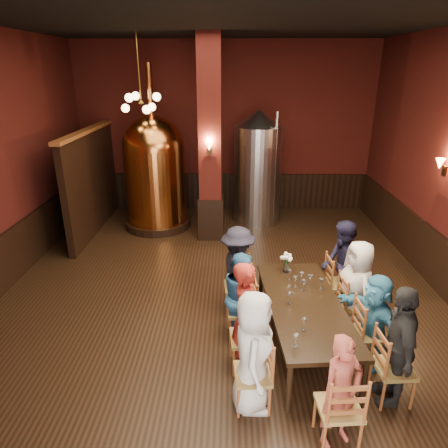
{
  "coord_description": "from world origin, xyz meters",
  "views": [
    {
      "loc": [
        0.16,
        -6.1,
        3.8
      ],
      "look_at": [
        0.05,
        0.2,
        1.33
      ],
      "focal_mm": 32.0,
      "sensor_mm": 36.0,
      "label": 1
    }
  ],
  "objects_px": {
    "person_1": "(247,317)",
    "copper_kettle": "(155,172)",
    "person_0": "(253,352)",
    "person_2": "(242,296)",
    "dining_table": "(305,307)",
    "steel_vessel": "(258,168)",
    "rose_vase": "(287,260)"
  },
  "relations": [
    {
      "from": "copper_kettle",
      "to": "steel_vessel",
      "type": "bearing_deg",
      "value": 9.08
    },
    {
      "from": "steel_vessel",
      "to": "rose_vase",
      "type": "height_order",
      "value": "steel_vessel"
    },
    {
      "from": "steel_vessel",
      "to": "copper_kettle",
      "type": "bearing_deg",
      "value": -170.92
    },
    {
      "from": "dining_table",
      "to": "person_0",
      "type": "distance_m",
      "value": 1.31
    },
    {
      "from": "copper_kettle",
      "to": "dining_table",
      "type": "bearing_deg",
      "value": -58.69
    },
    {
      "from": "dining_table",
      "to": "steel_vessel",
      "type": "xyz_separation_m",
      "value": [
        -0.36,
        5.18,
        0.75
      ]
    },
    {
      "from": "copper_kettle",
      "to": "rose_vase",
      "type": "distance_m",
      "value": 4.76
    },
    {
      "from": "person_1",
      "to": "steel_vessel",
      "type": "height_order",
      "value": "steel_vessel"
    },
    {
      "from": "person_0",
      "to": "person_1",
      "type": "bearing_deg",
      "value": 8.4
    },
    {
      "from": "person_0",
      "to": "rose_vase",
      "type": "bearing_deg",
      "value": -13.51
    },
    {
      "from": "person_1",
      "to": "steel_vessel",
      "type": "bearing_deg",
      "value": 12.94
    },
    {
      "from": "dining_table",
      "to": "rose_vase",
      "type": "xyz_separation_m",
      "value": [
        -0.15,
        0.91,
        0.28
      ]
    },
    {
      "from": "person_0",
      "to": "steel_vessel",
      "type": "height_order",
      "value": "steel_vessel"
    },
    {
      "from": "person_0",
      "to": "rose_vase",
      "type": "xyz_separation_m",
      "value": [
        0.63,
        1.97,
        0.2
      ]
    },
    {
      "from": "dining_table",
      "to": "rose_vase",
      "type": "bearing_deg",
      "value": 94.78
    },
    {
      "from": "copper_kettle",
      "to": "steel_vessel",
      "type": "height_order",
      "value": "copper_kettle"
    },
    {
      "from": "person_0",
      "to": "copper_kettle",
      "type": "height_order",
      "value": "copper_kettle"
    },
    {
      "from": "person_0",
      "to": "person_2",
      "type": "distance_m",
      "value": 1.33
    },
    {
      "from": "copper_kettle",
      "to": "person_0",
      "type": "bearing_deg",
      "value": -69.94
    },
    {
      "from": "person_0",
      "to": "person_2",
      "type": "xyz_separation_m",
      "value": [
        -0.1,
        1.33,
        -0.07
      ]
    },
    {
      "from": "person_0",
      "to": "person_1",
      "type": "distance_m",
      "value": 0.67
    },
    {
      "from": "person_1",
      "to": "copper_kettle",
      "type": "relative_size",
      "value": 0.4
    },
    {
      "from": "steel_vessel",
      "to": "rose_vase",
      "type": "bearing_deg",
      "value": -87.07
    },
    {
      "from": "person_1",
      "to": "rose_vase",
      "type": "relative_size",
      "value": 4.69
    },
    {
      "from": "person_1",
      "to": "rose_vase",
      "type": "xyz_separation_m",
      "value": [
        0.68,
        1.31,
        0.19
      ]
    },
    {
      "from": "person_2",
      "to": "rose_vase",
      "type": "xyz_separation_m",
      "value": [
        0.73,
        0.65,
        0.28
      ]
    },
    {
      "from": "copper_kettle",
      "to": "rose_vase",
      "type": "height_order",
      "value": "copper_kettle"
    },
    {
      "from": "copper_kettle",
      "to": "person_2",
      "type": "bearing_deg",
      "value": -65.74
    },
    {
      "from": "person_0",
      "to": "rose_vase",
      "type": "height_order",
      "value": "person_0"
    },
    {
      "from": "person_1",
      "to": "person_2",
      "type": "height_order",
      "value": "person_1"
    },
    {
      "from": "person_0",
      "to": "steel_vessel",
      "type": "xyz_separation_m",
      "value": [
        0.41,
        6.24,
        0.67
      ]
    },
    {
      "from": "dining_table",
      "to": "person_0",
      "type": "xyz_separation_m",
      "value": [
        -0.77,
        -1.06,
        0.08
      ]
    }
  ]
}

